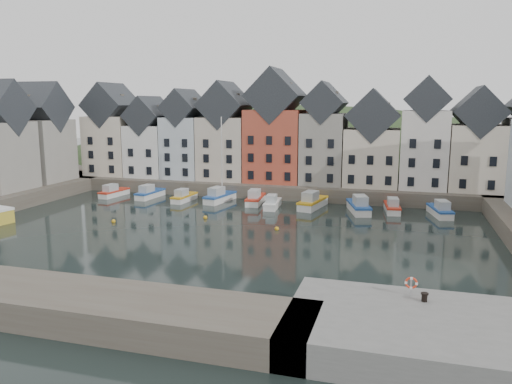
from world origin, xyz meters
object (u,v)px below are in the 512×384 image
at_px(mooring_bollard, 425,297).
at_px(life_ring_post, 411,283).
at_px(boat_d, 219,196).
at_px(boat_a, 114,192).

xyz_separation_m(mooring_bollard, life_ring_post, (-0.82, 0.69, 0.55)).
xyz_separation_m(boat_d, life_ring_post, (26.37, -35.31, 2.04)).
height_order(mooring_bollard, life_ring_post, life_ring_post).
relative_size(boat_a, life_ring_post, 4.52).
distance_m(boat_d, mooring_bollard, 45.14).
relative_size(boat_d, mooring_bollard, 22.53).
bearing_deg(mooring_bollard, boat_a, 141.47).
bearing_deg(boat_a, boat_d, 8.56).
distance_m(mooring_bollard, life_ring_post, 1.21).
bearing_deg(boat_d, mooring_bollard, -42.88).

